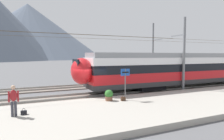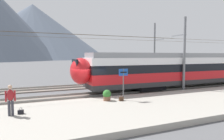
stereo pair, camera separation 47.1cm
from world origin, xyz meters
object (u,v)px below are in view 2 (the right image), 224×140
train_near_platform (216,67)px  train_far_track (222,64)px  catenary_mast_far_side (155,51)px  platform_sign (123,77)px  passenger_walking (10,99)px  handbag_near_sign (121,99)px  handbag_beside_passenger (21,112)px  potted_plant_platform_edge (107,95)px  catenary_mast_mid (183,53)px

train_near_platform → train_far_track: (8.04, 5.37, -0.01)m
catenary_mast_far_side → platform_sign: 15.07m
passenger_walking → handbag_near_sign: passenger_walking is taller
train_near_platform → handbag_beside_passenger: 21.21m
handbag_beside_passenger → handbag_near_sign: (6.57, 0.73, 0.02)m
train_far_track → platform_sign: train_far_track is taller
train_near_platform → platform_sign: train_near_platform is taller
passenger_walking → handbag_beside_passenger: (0.47, 0.15, -0.83)m
potted_plant_platform_edge → catenary_mast_mid: bearing=11.6°
handbag_near_sign → train_near_platform: bearing=15.2°
catenary_mast_far_side → potted_plant_platform_edge: (-11.47, -10.44, -3.47)m
platform_sign → potted_plant_platform_edge: bearing=164.4°
catenary_mast_mid → passenger_walking: bearing=-168.1°
catenary_mast_mid → platform_sign: size_ratio=17.28×
handbag_near_sign → platform_sign: bearing=31.5°
catenary_mast_mid → platform_sign: (-7.49, -2.10, -1.79)m
train_near_platform → passenger_walking: 21.65m
handbag_beside_passenger → handbag_near_sign: bearing=6.3°
handbag_near_sign → train_far_track: bearing=22.6°
catenary_mast_mid → passenger_walking: catenary_mast_mid is taller
platform_sign → catenary_mast_mid: bearing=15.7°
train_far_track → potted_plant_platform_edge: bearing=-159.3°
handbag_beside_passenger → train_far_track: bearing=19.1°
catenary_mast_mid → potted_plant_platform_edge: (-8.65, -1.78, -3.05)m
handbag_near_sign → potted_plant_platform_edge: potted_plant_platform_edge is taller
train_near_platform → potted_plant_platform_edge: size_ratio=42.78×
catenary_mast_mid → potted_plant_platform_edge: 9.35m
passenger_walking → handbag_near_sign: 7.14m
handbag_beside_passenger → potted_plant_platform_edge: (5.65, 1.20, 0.30)m
platform_sign → catenary_mast_far_side: bearing=46.2°
catenary_mast_far_side → passenger_walking: size_ratio=23.44×
train_far_track → catenary_mast_mid: (-14.38, -6.94, 1.58)m
catenary_mast_mid → catenary_mast_far_side: catenary_mast_far_side is taller
catenary_mast_mid → handbag_near_sign: bearing=-163.8°
train_near_platform → handbag_near_sign: 14.69m
train_far_track → catenary_mast_far_side: bearing=171.5°
train_near_platform → handbag_beside_passenger: train_near_platform is taller
train_far_track → catenary_mast_far_side: size_ratio=0.62×
train_near_platform → handbag_near_sign: (-14.07, -3.82, -1.75)m
catenary_mast_far_side → platform_sign: catenary_mast_far_side is taller
handbag_beside_passenger → handbag_near_sign: 6.61m
catenary_mast_mid → potted_plant_platform_edge: size_ratio=50.35×
train_near_platform → catenary_mast_mid: catenary_mast_mid is taller
potted_plant_platform_edge → catenary_mast_far_side: bearing=42.3°
platform_sign → handbag_beside_passenger: bearing=-172.7°
handbag_beside_passenger → catenary_mast_mid: bearing=11.8°
train_near_platform → platform_sign: bearing=-165.1°
catenary_mast_mid → catenary_mast_far_side: 9.12m
train_far_track → catenary_mast_mid: bearing=-154.2°
train_near_platform → train_far_track: bearing=33.7°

